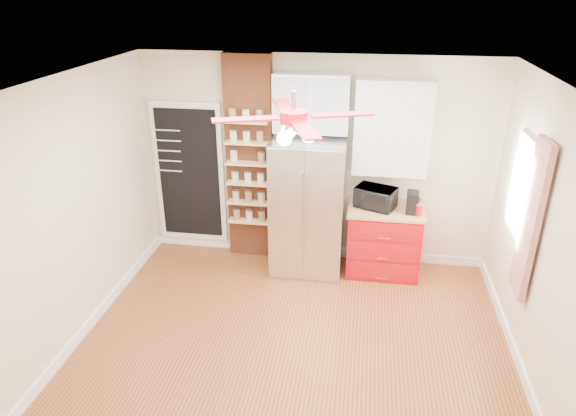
% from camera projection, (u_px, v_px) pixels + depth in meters
% --- Properties ---
extents(floor, '(4.50, 4.50, 0.00)m').
position_uv_depth(floor, '(293.00, 346.00, 5.35)').
color(floor, brown).
rests_on(floor, ground).
extents(ceiling, '(4.50, 4.50, 0.00)m').
position_uv_depth(ceiling, '(294.00, 85.00, 4.24)').
color(ceiling, white).
rests_on(ceiling, wall_back).
extents(wall_back, '(4.50, 0.02, 2.70)m').
position_uv_depth(wall_back, '(316.00, 162.00, 6.60)').
color(wall_back, beige).
rests_on(wall_back, floor).
extents(wall_front, '(4.50, 0.02, 2.70)m').
position_uv_depth(wall_front, '(244.00, 383.00, 2.99)').
color(wall_front, beige).
rests_on(wall_front, floor).
extents(wall_left, '(0.02, 4.00, 2.70)m').
position_uv_depth(wall_left, '(70.00, 215.00, 5.11)').
color(wall_left, beige).
rests_on(wall_left, floor).
extents(wall_right, '(0.02, 4.00, 2.70)m').
position_uv_depth(wall_right, '(548.00, 248.00, 4.48)').
color(wall_right, beige).
rests_on(wall_right, floor).
extents(chalkboard, '(0.95, 0.05, 1.95)m').
position_uv_depth(chalkboard, '(190.00, 174.00, 6.90)').
color(chalkboard, white).
rests_on(chalkboard, wall_back).
extents(brick_pillar, '(0.60, 0.16, 2.70)m').
position_uv_depth(brick_pillar, '(250.00, 160.00, 6.64)').
color(brick_pillar, brown).
rests_on(brick_pillar, floor).
extents(fridge, '(0.90, 0.70, 1.75)m').
position_uv_depth(fridge, '(308.00, 207.00, 6.46)').
color(fridge, silver).
rests_on(fridge, floor).
extents(upper_glass_cabinet, '(0.90, 0.35, 0.70)m').
position_uv_depth(upper_glass_cabinet, '(312.00, 103.00, 6.12)').
color(upper_glass_cabinet, white).
rests_on(upper_glass_cabinet, wall_back).
extents(red_cabinet, '(0.94, 0.64, 0.90)m').
position_uv_depth(red_cabinet, '(383.00, 240.00, 6.55)').
color(red_cabinet, '#AC0812').
rests_on(red_cabinet, floor).
extents(upper_shelf_unit, '(0.90, 0.30, 1.15)m').
position_uv_depth(upper_shelf_unit, '(392.00, 128.00, 6.12)').
color(upper_shelf_unit, white).
rests_on(upper_shelf_unit, wall_back).
extents(window, '(0.04, 0.75, 1.05)m').
position_uv_depth(window, '(523.00, 189.00, 5.21)').
color(window, white).
rests_on(window, wall_right).
extents(curtain, '(0.06, 0.40, 1.55)m').
position_uv_depth(curtain, '(531.00, 220.00, 4.76)').
color(curtain, '#B11E17').
rests_on(curtain, wall_right).
extents(ceiling_fan, '(1.40, 1.40, 0.44)m').
position_uv_depth(ceiling_fan, '(294.00, 118.00, 4.35)').
color(ceiling_fan, silver).
rests_on(ceiling_fan, ceiling).
extents(toaster_oven, '(0.56, 0.47, 0.26)m').
position_uv_depth(toaster_oven, '(375.00, 197.00, 6.33)').
color(toaster_oven, black).
rests_on(toaster_oven, red_cabinet).
extents(coffee_maker, '(0.16, 0.23, 0.26)m').
position_uv_depth(coffee_maker, '(412.00, 202.00, 6.20)').
color(coffee_maker, black).
rests_on(coffee_maker, red_cabinet).
extents(canister_left, '(0.12, 0.12, 0.14)m').
position_uv_depth(canister_left, '(418.00, 210.00, 6.14)').
color(canister_left, '#AD090C').
rests_on(canister_left, red_cabinet).
extents(canister_right, '(0.11, 0.11, 0.16)m').
position_uv_depth(canister_right, '(417.00, 202.00, 6.34)').
color(canister_right, red).
rests_on(canister_right, red_cabinet).
extents(pantry_jar_oats, '(0.13, 0.13, 0.14)m').
position_uv_depth(pantry_jar_oats, '(234.00, 156.00, 6.53)').
color(pantry_jar_oats, beige).
rests_on(pantry_jar_oats, brick_pillar).
extents(pantry_jar_beans, '(0.12, 0.12, 0.13)m').
position_uv_depth(pantry_jar_beans, '(261.00, 158.00, 6.46)').
color(pantry_jar_beans, olive).
rests_on(pantry_jar_beans, brick_pillar).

